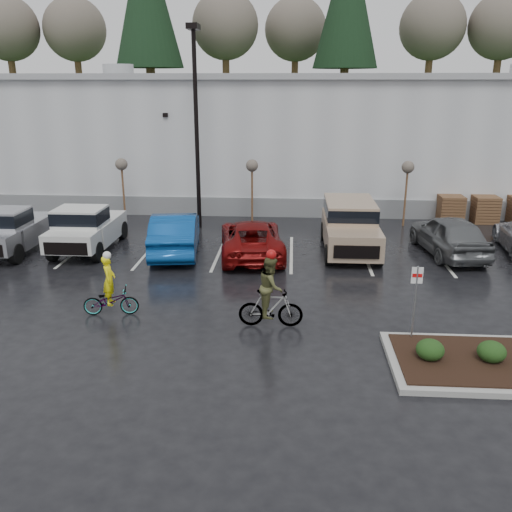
# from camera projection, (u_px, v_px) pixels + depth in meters

# --- Properties ---
(ground) EXTENTS (120.00, 120.00, 0.00)m
(ground) POSITION_uv_depth(u_px,v_px,m) (272.00, 341.00, 14.84)
(ground) COLOR black
(ground) RESTS_ON ground
(warehouse) EXTENTS (60.50, 15.50, 7.20)m
(warehouse) POSITION_uv_depth(u_px,v_px,m) (286.00, 133.00, 34.61)
(warehouse) COLOR #B9BCBF
(warehouse) RESTS_ON ground
(wooded_ridge) EXTENTS (80.00, 25.00, 6.00)m
(wooded_ridge) POSITION_uv_depth(u_px,v_px,m) (289.00, 120.00, 56.67)
(wooded_ridge) COLOR #1B3717
(wooded_ridge) RESTS_ON ground
(lamppost) EXTENTS (0.50, 1.00, 9.22)m
(lamppost) POSITION_uv_depth(u_px,v_px,m) (196.00, 107.00, 24.76)
(lamppost) COLOR black
(lamppost) RESTS_ON ground
(sapling_west) EXTENTS (0.60, 0.60, 3.20)m
(sapling_west) POSITION_uv_depth(u_px,v_px,m) (122.00, 168.00, 26.87)
(sapling_west) COLOR #4D381F
(sapling_west) RESTS_ON ground
(sapling_mid) EXTENTS (0.60, 0.60, 3.20)m
(sapling_mid) POSITION_uv_depth(u_px,v_px,m) (252.00, 169.00, 26.45)
(sapling_mid) COLOR #4D381F
(sapling_mid) RESTS_ON ground
(sapling_east) EXTENTS (0.60, 0.60, 3.20)m
(sapling_east) POSITION_uv_depth(u_px,v_px,m) (408.00, 171.00, 25.97)
(sapling_east) COLOR #4D381F
(sapling_east) RESTS_ON ground
(pallet_stack_a) EXTENTS (1.20, 1.20, 1.35)m
(pallet_stack_a) POSITION_uv_depth(u_px,v_px,m) (450.00, 209.00, 27.39)
(pallet_stack_a) COLOR #4D381F
(pallet_stack_a) RESTS_ON ground
(pallet_stack_b) EXTENTS (1.20, 1.20, 1.35)m
(pallet_stack_b) POSITION_uv_depth(u_px,v_px,m) (485.00, 209.00, 27.28)
(pallet_stack_b) COLOR #4D381F
(pallet_stack_b) RESTS_ON ground
(shrub_a) EXTENTS (0.70, 0.70, 0.52)m
(shrub_a) POSITION_uv_depth(u_px,v_px,m) (430.00, 350.00, 13.51)
(shrub_a) COLOR black
(shrub_a) RESTS_ON curb_island
(shrub_b) EXTENTS (0.70, 0.70, 0.52)m
(shrub_b) POSITION_uv_depth(u_px,v_px,m) (492.00, 352.00, 13.42)
(shrub_b) COLOR black
(shrub_b) RESTS_ON curb_island
(fire_lane_sign) EXTENTS (0.30, 0.05, 2.20)m
(fire_lane_sign) POSITION_uv_depth(u_px,v_px,m) (415.00, 295.00, 14.36)
(fire_lane_sign) COLOR gray
(fire_lane_sign) RESTS_ON ground
(pickup_silver) EXTENTS (2.10, 5.20, 1.96)m
(pickup_silver) POSITION_uv_depth(u_px,v_px,m) (14.00, 227.00, 22.69)
(pickup_silver) COLOR #B2B3BA
(pickup_silver) RESTS_ON ground
(pickup_white) EXTENTS (2.10, 5.20, 1.96)m
(pickup_white) POSITION_uv_depth(u_px,v_px,m) (90.00, 226.00, 22.93)
(pickup_white) COLOR silver
(pickup_white) RESTS_ON ground
(car_blue) EXTENTS (2.47, 5.34, 1.70)m
(car_blue) POSITION_uv_depth(u_px,v_px,m) (175.00, 233.00, 22.35)
(car_blue) COLOR #0D428F
(car_blue) RESTS_ON ground
(car_red) EXTENTS (3.05, 5.51, 1.46)m
(car_red) POSITION_uv_depth(u_px,v_px,m) (251.00, 238.00, 22.03)
(car_red) COLOR maroon
(car_red) RESTS_ON ground
(suv_tan) EXTENTS (2.20, 5.10, 2.06)m
(suv_tan) POSITION_uv_depth(u_px,v_px,m) (350.00, 228.00, 22.45)
(suv_tan) COLOR tan
(suv_tan) RESTS_ON ground
(car_grey) EXTENTS (2.57, 5.08, 1.66)m
(car_grey) POSITION_uv_depth(u_px,v_px,m) (449.00, 235.00, 22.13)
(car_grey) COLOR #5D6062
(car_grey) RESTS_ON ground
(cyclist_hivis) EXTENTS (1.73, 0.80, 2.02)m
(cyclist_hivis) POSITION_uv_depth(u_px,v_px,m) (110.00, 295.00, 16.39)
(cyclist_hivis) COLOR #3F3F44
(cyclist_hivis) RESTS_ON ground
(cyclist_olive) EXTENTS (1.80, 0.86, 2.33)m
(cyclist_olive) POSITION_uv_depth(u_px,v_px,m) (271.00, 299.00, 15.53)
(cyclist_olive) COLOR #3F3F44
(cyclist_olive) RESTS_ON ground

